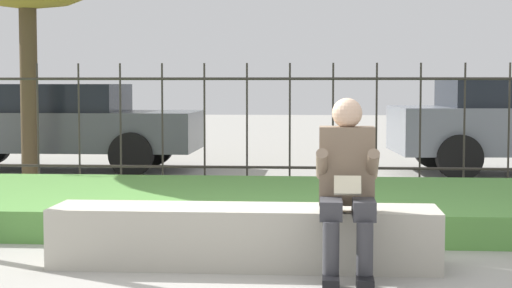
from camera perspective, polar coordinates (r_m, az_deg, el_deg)
ground_plane at (r=6.34m, az=-1.61°, el=-8.11°), size 60.00×60.00×0.00m
stone_bench at (r=6.29m, az=-0.78°, el=-6.40°), size 2.82×0.57×0.44m
person_seated_reader at (r=5.88m, az=6.08°, el=-2.46°), size 0.42×0.73×1.24m
grass_berm at (r=8.42m, az=-0.05°, el=-4.12°), size 9.28×2.90×0.27m
iron_fence at (r=10.35m, az=0.83°, el=1.24°), size 7.28×0.03×1.58m
car_parked_left at (r=13.52m, az=-13.37°, el=1.34°), size 4.39×1.89×1.32m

